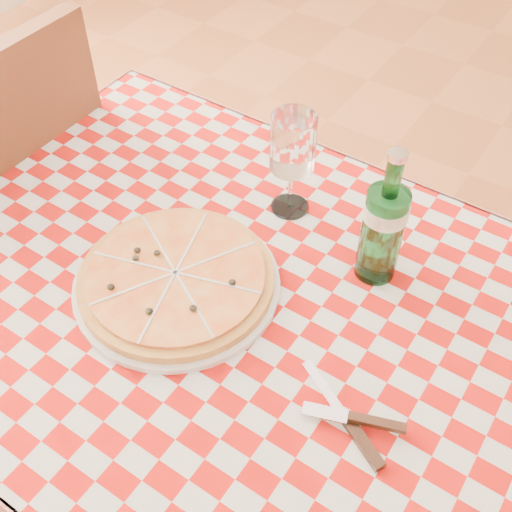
% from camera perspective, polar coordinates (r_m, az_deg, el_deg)
% --- Properties ---
extents(dining_table, '(1.20, 0.80, 0.75)m').
position_cam_1_polar(dining_table, '(1.15, -0.85, -7.59)').
color(dining_table, brown).
rests_on(dining_table, ground).
extents(tablecloth, '(1.30, 0.90, 0.01)m').
position_cam_1_polar(tablecloth, '(1.08, -0.90, -4.70)').
color(tablecloth, '#A50E0A').
rests_on(tablecloth, dining_table).
extents(chair_far, '(0.45, 0.45, 0.99)m').
position_cam_1_polar(chair_far, '(1.64, -21.03, 4.62)').
color(chair_far, brown).
rests_on(chair_far, ground).
extents(pizza_plate, '(0.44, 0.44, 0.05)m').
position_cam_1_polar(pizza_plate, '(1.09, -7.11, -1.94)').
color(pizza_plate, '#B7823D').
rests_on(pizza_plate, tablecloth).
extents(water_bottle, '(0.10, 0.10, 0.26)m').
position_cam_1_polar(water_bottle, '(1.05, 11.39, 3.40)').
color(water_bottle, '#186328').
rests_on(water_bottle, tablecloth).
extents(wine_glass, '(0.10, 0.10, 0.21)m').
position_cam_1_polar(wine_glass, '(1.17, 3.20, 8.05)').
color(wine_glass, white).
rests_on(wine_glass, tablecloth).
extents(cutlery, '(0.21, 0.17, 0.02)m').
position_cam_1_polar(cutlery, '(0.96, 8.13, -14.06)').
color(cutlery, silver).
rests_on(cutlery, tablecloth).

